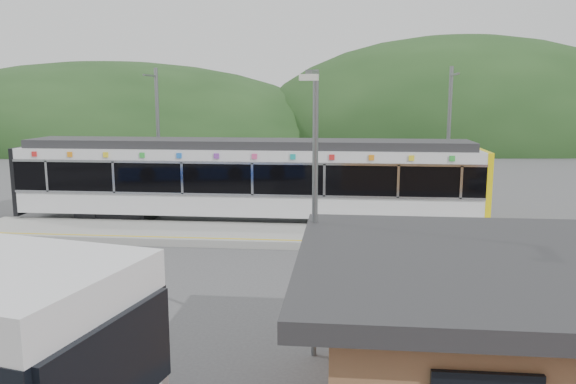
# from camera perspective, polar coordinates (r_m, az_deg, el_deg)

# --- Properties ---
(ground) EXTENTS (120.00, 120.00, 0.00)m
(ground) POSITION_cam_1_polar(r_m,az_deg,el_deg) (19.31, -0.91, -7.27)
(ground) COLOR #4C4C4F
(ground) RESTS_ON ground
(hills) EXTENTS (146.00, 149.00, 26.00)m
(hills) POSITION_cam_1_polar(r_m,az_deg,el_deg) (24.62, 15.06, -3.87)
(hills) COLOR #1E3D19
(hills) RESTS_ON ground
(platform) EXTENTS (26.00, 3.20, 0.30)m
(platform) POSITION_cam_1_polar(r_m,az_deg,el_deg) (22.43, 0.07, -4.45)
(platform) COLOR #9E9E99
(platform) RESTS_ON ground
(yellow_line) EXTENTS (26.00, 0.10, 0.01)m
(yellow_line) POSITION_cam_1_polar(r_m,az_deg,el_deg) (21.14, -0.28, -4.90)
(yellow_line) COLOR yellow
(yellow_line) RESTS_ON platform
(train) EXTENTS (20.44, 3.01, 3.74)m
(train) POSITION_cam_1_polar(r_m,az_deg,el_deg) (24.97, -4.18, 1.45)
(train) COLOR black
(train) RESTS_ON ground
(catenary_mast_west) EXTENTS (0.18, 1.80, 7.00)m
(catenary_mast_west) POSITION_cam_1_polar(r_m,az_deg,el_deg) (28.49, -13.06, 5.46)
(catenary_mast_west) COLOR slate
(catenary_mast_west) RESTS_ON ground
(catenary_mast_east) EXTENTS (0.18, 1.80, 7.00)m
(catenary_mast_east) POSITION_cam_1_polar(r_m,az_deg,el_deg) (27.41, 15.99, 5.17)
(catenary_mast_east) COLOR slate
(catenary_mast_east) RESTS_ON ground
(station_shelter) EXTENTS (9.20, 6.20, 3.00)m
(station_shelter) POSITION_cam_1_polar(r_m,az_deg,el_deg) (10.89, 26.69, -13.39)
(station_shelter) COLOR #956241
(station_shelter) RESTS_ON ground
(lamp_post) EXTENTS (0.36, 1.09, 6.17)m
(lamp_post) POSITION_cam_1_polar(r_m,az_deg,el_deg) (11.64, 2.72, 0.01)
(lamp_post) COLOR slate
(lamp_post) RESTS_ON ground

